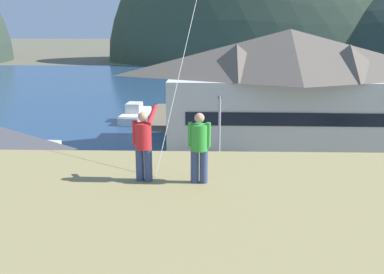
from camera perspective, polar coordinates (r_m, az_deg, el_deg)
ground_plane at (r=22.43m, az=-1.26°, el=-15.98°), size 600.00×600.00×0.00m
parking_lot_pad at (r=26.84m, az=-0.72°, el=-10.52°), size 40.00×20.00×0.10m
bay_water at (r=80.16m, az=0.89°, el=6.13°), size 360.00×84.00×0.03m
far_hill_east_peak at (r=138.82m, az=8.54°, el=9.39°), size 89.89×46.66×84.28m
harbor_lodge at (r=41.93m, az=11.94°, el=6.24°), size 22.53×10.44×10.68m
wharf_dock at (r=54.46m, az=-3.31°, el=2.61°), size 3.20×13.12×0.70m
moored_boat_wharfside at (r=54.08m, az=-7.10°, el=2.84°), size 3.00×7.44×2.16m
moored_boat_outer_mooring at (r=53.43m, az=0.21°, el=2.81°), size 2.66×6.56×2.16m
parked_car_lone_by_shed at (r=28.99m, az=-9.80°, el=-6.63°), size 4.30×2.25×1.82m
parked_car_front_row_red at (r=23.04m, az=18.93°, el=-12.93°), size 4.34×2.34×1.82m
parked_car_back_row_right at (r=23.66m, az=-14.94°, el=-11.88°), size 4.23×2.11×1.82m
parking_light_pole at (r=30.85m, az=3.43°, el=0.23°), size 0.24×0.78×6.42m
person_kite_flyer at (r=11.18m, az=-6.09°, el=-0.81°), size 0.60×0.62×1.86m
person_companion at (r=10.98m, az=0.91°, el=-1.10°), size 0.55×0.40×1.74m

